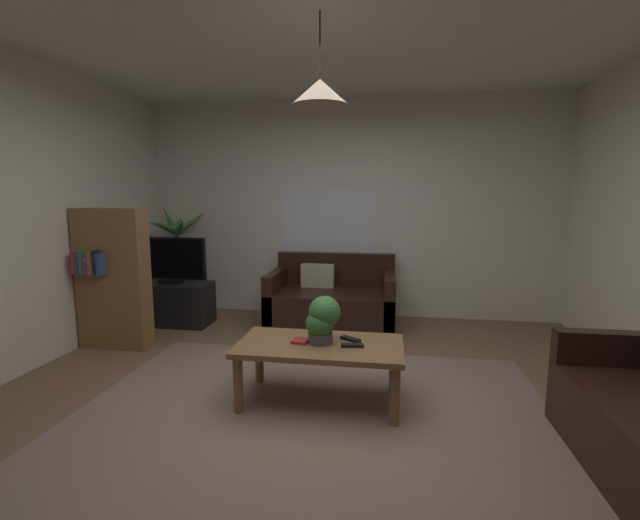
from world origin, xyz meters
TOP-DOWN VIEW (x-y plane):
  - floor at (0.00, 0.00)m, footprint 5.14×5.23m
  - rug at (0.00, -0.20)m, footprint 3.34×2.87m
  - wall_back at (0.00, 2.64)m, footprint 5.26×0.06m
  - window_pane at (-0.27, 2.61)m, footprint 1.19×0.01m
  - couch_under_window at (-0.14, 2.11)m, footprint 1.45×0.88m
  - coffee_table at (0.02, 0.20)m, footprint 1.20×0.63m
  - book_on_table_0 at (-0.13, 0.19)m, footprint 0.13×0.13m
  - remote_on_table_0 at (0.26, 0.16)m, footprint 0.17×0.08m
  - remote_on_table_1 at (0.23, 0.29)m, footprint 0.16×0.13m
  - potted_plant_on_table at (0.03, 0.20)m, footprint 0.25×0.24m
  - tv_stand at (-2.02, 1.86)m, footprint 0.90×0.44m
  - tv at (-2.02, 1.84)m, footprint 0.88×0.16m
  - potted_palm_corner at (-2.18, 2.34)m, footprint 0.73×0.87m
  - bookshelf_corner at (-2.21, 1.04)m, footprint 0.70×0.31m
  - pendant_lamp at (0.02, 0.20)m, footprint 0.39×0.39m

SIDE VIEW (x-z plane):
  - floor at x=0.00m, z-range -0.02..0.00m
  - rug at x=0.00m, z-range 0.00..0.01m
  - tv_stand at x=-2.02m, z-range 0.00..0.50m
  - couch_under_window at x=-0.14m, z-range -0.14..0.68m
  - coffee_table at x=0.02m, z-range 0.16..0.61m
  - remote_on_table_0 at x=0.26m, z-range 0.45..0.47m
  - remote_on_table_1 at x=0.23m, z-range 0.45..0.47m
  - book_on_table_0 at x=-0.13m, z-range 0.45..0.48m
  - potted_plant_on_table at x=0.03m, z-range 0.47..0.81m
  - potted_palm_corner at x=-2.18m, z-range -0.06..1.38m
  - bookshelf_corner at x=-2.21m, z-range 0.01..1.41m
  - tv at x=-2.02m, z-range 0.51..1.05m
  - window_pane at x=-0.27m, z-range 0.61..1.59m
  - wall_back at x=0.00m, z-range 0.00..2.71m
  - pendant_lamp at x=0.02m, z-range 1.91..2.50m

